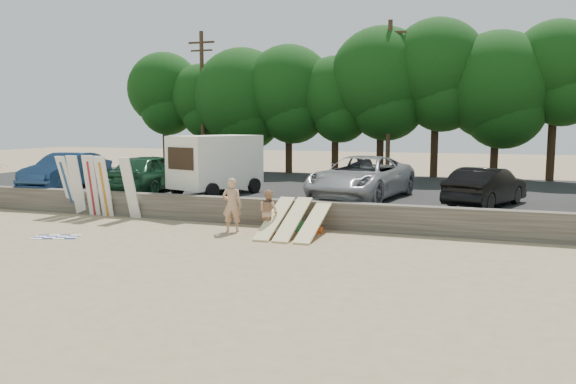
% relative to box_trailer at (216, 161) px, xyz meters
% --- Properties ---
extents(ground, '(120.00, 120.00, 0.00)m').
position_rel_box_trailer_xyz_m(ground, '(4.04, -5.85, -2.17)').
color(ground, tan).
rests_on(ground, ground).
extents(seawall, '(44.00, 0.50, 1.00)m').
position_rel_box_trailer_xyz_m(seawall, '(4.04, -2.85, -1.67)').
color(seawall, '#6B6356').
rests_on(seawall, ground).
extents(parking_lot, '(44.00, 14.50, 0.70)m').
position_rel_box_trailer_xyz_m(parking_lot, '(4.04, 4.65, -1.82)').
color(parking_lot, '#282828').
rests_on(parking_lot, ground).
extents(treeline, '(32.84, 6.41, 9.27)m').
position_rel_box_trailer_xyz_m(treeline, '(4.40, 11.73, 4.05)').
color(treeline, '#382616').
rests_on(treeline, parking_lot).
extents(utility_poles, '(25.80, 0.26, 9.00)m').
position_rel_box_trailer_xyz_m(utility_poles, '(6.04, 10.15, 3.25)').
color(utility_poles, '#473321').
rests_on(utility_poles, parking_lot).
extents(box_trailer, '(3.32, 4.57, 2.63)m').
position_rel_box_trailer_xyz_m(box_trailer, '(0.00, 0.00, 0.00)').
color(box_trailer, white).
rests_on(box_trailer, parking_lot).
extents(car_0, '(2.24, 5.37, 1.73)m').
position_rel_box_trailer_xyz_m(car_0, '(-7.98, -0.28, -0.61)').
color(car_0, navy).
rests_on(car_0, parking_lot).
extents(car_1, '(2.34, 5.30, 1.77)m').
position_rel_box_trailer_xyz_m(car_1, '(-3.37, -0.06, -0.59)').
color(car_1, '#143822').
rests_on(car_1, parking_lot).
extents(car_2, '(4.04, 6.88, 1.80)m').
position_rel_box_trailer_xyz_m(car_2, '(6.48, 0.59, -0.57)').
color(car_2, gray).
rests_on(car_2, parking_lot).
extents(car_3, '(3.18, 4.78, 1.49)m').
position_rel_box_trailer_xyz_m(car_3, '(11.44, 0.06, -0.73)').
color(car_3, black).
rests_on(car_3, parking_lot).
extents(surfboard_upright_0, '(0.56, 0.84, 2.51)m').
position_rel_box_trailer_xyz_m(surfboard_upright_0, '(-5.42, -3.26, -0.92)').
color(surfboard_upright_0, white).
rests_on(surfboard_upright_0, ground).
extents(surfboard_upright_1, '(0.56, 0.70, 2.54)m').
position_rel_box_trailer_xyz_m(surfboard_upright_1, '(-4.88, -3.34, -0.90)').
color(surfboard_upright_1, white).
rests_on(surfboard_upright_1, ground).
extents(surfboard_upright_2, '(0.56, 0.59, 2.57)m').
position_rel_box_trailer_xyz_m(surfboard_upright_2, '(-4.14, -3.33, -0.89)').
color(surfboard_upright_2, white).
rests_on(surfboard_upright_2, ground).
extents(surfboard_upright_3, '(0.52, 0.68, 2.54)m').
position_rel_box_trailer_xyz_m(surfboard_upright_3, '(-3.58, -3.23, -0.90)').
color(surfboard_upright_3, white).
rests_on(surfboard_upright_3, ground).
extents(surfboard_upright_4, '(0.55, 0.65, 2.55)m').
position_rel_box_trailer_xyz_m(surfboard_upright_4, '(-3.45, -3.42, -0.90)').
color(surfboard_upright_4, white).
rests_on(surfboard_upright_4, ground).
extents(surfboard_upright_5, '(0.53, 0.75, 2.53)m').
position_rel_box_trailer_xyz_m(surfboard_upright_5, '(-2.17, -3.44, -0.91)').
color(surfboard_upright_5, white).
rests_on(surfboard_upright_5, ground).
extents(surfboard_low_0, '(0.56, 2.83, 1.14)m').
position_rel_box_trailer_xyz_m(surfboard_low_0, '(4.48, -4.47, -1.60)').
color(surfboard_low_0, beige).
rests_on(surfboard_low_0, ground).
extents(surfboard_low_1, '(0.56, 2.82, 1.16)m').
position_rel_box_trailer_xyz_m(surfboard_low_1, '(5.15, -4.48, -1.59)').
color(surfboard_low_1, beige).
rests_on(surfboard_low_1, ground).
extents(surfboard_low_2, '(0.56, 2.87, 1.01)m').
position_rel_box_trailer_xyz_m(surfboard_low_2, '(5.88, -4.44, -1.67)').
color(surfboard_low_2, beige).
rests_on(surfboard_low_2, ground).
extents(beachgoer_a, '(0.79, 0.61, 1.94)m').
position_rel_box_trailer_xyz_m(beachgoer_a, '(2.87, -4.55, -1.20)').
color(beachgoer_a, tan).
rests_on(beachgoer_a, ground).
extents(beachgoer_b, '(0.95, 0.89, 1.57)m').
position_rel_box_trailer_xyz_m(beachgoer_b, '(4.25, -4.50, -1.39)').
color(beachgoer_b, tan).
rests_on(beachgoer_b, ground).
extents(cooler, '(0.43, 0.36, 0.32)m').
position_rel_box_trailer_xyz_m(cooler, '(5.18, -3.64, -2.01)').
color(cooler, green).
rests_on(cooler, ground).
extents(gear_bag, '(0.31, 0.27, 0.22)m').
position_rel_box_trailer_xyz_m(gear_bag, '(5.85, -3.81, -2.06)').
color(gear_bag, '#D25118').
rests_on(gear_bag, ground).
extents(beach_towel, '(1.91, 1.91, 0.00)m').
position_rel_box_trailer_xyz_m(beach_towel, '(-2.41, -7.42, -2.17)').
color(beach_towel, white).
rests_on(beach_towel, ground).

